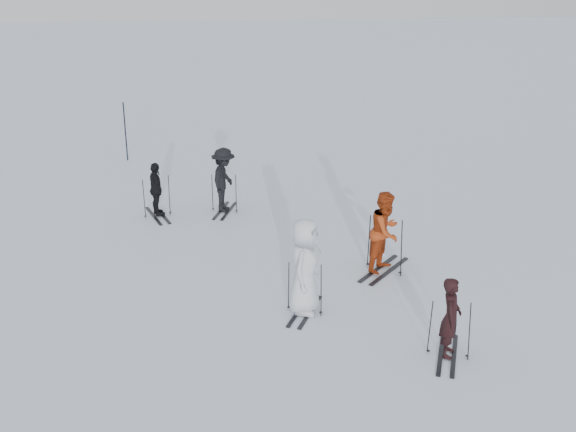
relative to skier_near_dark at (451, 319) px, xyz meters
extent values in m
plane|color=silver|center=(-2.51, 3.89, -0.77)|extent=(120.00, 120.00, 0.00)
imported|color=black|center=(0.00, 0.00, 0.00)|extent=(0.54, 0.65, 1.54)
imported|color=#A03612|center=(-0.37, 3.76, 0.18)|extent=(1.14, 1.16, 1.89)
imported|color=silver|center=(-2.43, 1.92, 0.24)|extent=(0.98, 1.16, 2.02)
imported|color=black|center=(-5.89, 7.89, -0.02)|extent=(0.64, 0.95, 1.50)
imported|color=black|center=(-4.02, 8.09, 0.14)|extent=(0.98, 1.32, 1.82)
cylinder|color=black|center=(-7.39, 13.61, 0.26)|extent=(0.05, 0.05, 2.06)
camera|label=1|loc=(-3.97, -11.22, 6.32)|focal=45.00mm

